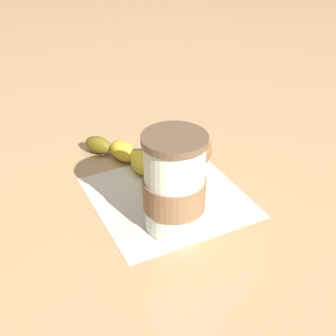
# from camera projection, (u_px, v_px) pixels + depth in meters

# --- Properties ---
(ground_plane) EXTENTS (3.00, 3.00, 0.00)m
(ground_plane) POSITION_uv_depth(u_px,v_px,m) (168.00, 197.00, 0.71)
(ground_plane) COLOR tan
(paper_napkin) EXTENTS (0.27, 0.27, 0.00)m
(paper_napkin) POSITION_uv_depth(u_px,v_px,m) (168.00, 197.00, 0.71)
(paper_napkin) COLOR beige
(paper_napkin) RESTS_ON ground_plane
(coffee_cup) EXTENTS (0.09, 0.09, 0.14)m
(coffee_cup) POSITION_uv_depth(u_px,v_px,m) (174.00, 185.00, 0.62)
(coffee_cup) COLOR silver
(coffee_cup) RESTS_ON paper_napkin
(muffin) EXTENTS (0.08, 0.08, 0.10)m
(muffin) POSITION_uv_depth(u_px,v_px,m) (185.00, 158.00, 0.70)
(muffin) COLOR white
(muffin) RESTS_ON paper_napkin
(banana) EXTENTS (0.19, 0.07, 0.03)m
(banana) POSITION_uv_depth(u_px,v_px,m) (128.00, 158.00, 0.78)
(banana) COLOR yellow
(banana) RESTS_ON paper_napkin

